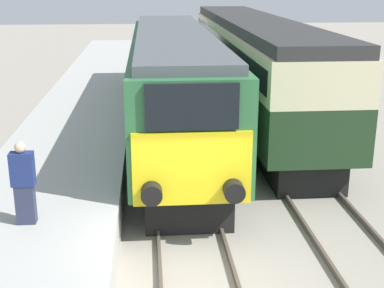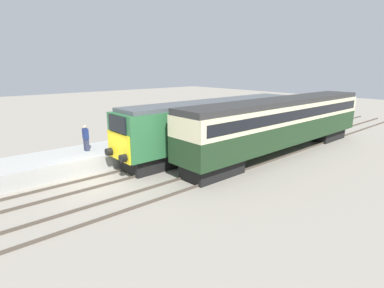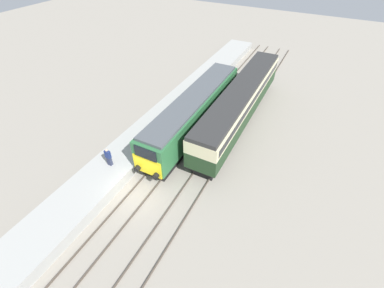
{
  "view_description": "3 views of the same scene",
  "coord_description": "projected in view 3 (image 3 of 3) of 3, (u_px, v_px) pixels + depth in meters",
  "views": [
    {
      "loc": [
        -0.87,
        -8.9,
        5.57
      ],
      "look_at": [
        0.0,
        1.49,
        2.31
      ],
      "focal_mm": 50.0,
      "sensor_mm": 36.0,
      "label": 1
    },
    {
      "loc": [
        15.09,
        -6.18,
        6.19
      ],
      "look_at": [
        1.7,
        5.49,
        1.6
      ],
      "focal_mm": 28.0,
      "sensor_mm": 36.0,
      "label": 2
    },
    {
      "loc": [
        9.21,
        -9.01,
        15.69
      ],
      "look_at": [
        1.7,
        5.49,
        1.6
      ],
      "focal_mm": 24.0,
      "sensor_mm": 36.0,
      "label": 3
    }
  ],
  "objects": [
    {
      "name": "ground_plane",
      "position": [
        139.0,
        195.0,
        19.51
      ],
      "size": [
        120.0,
        120.0,
        0.0
      ],
      "primitive_type": "plane",
      "color": "gray"
    },
    {
      "name": "passenger_carriage",
      "position": [
        241.0,
        101.0,
        25.2
      ],
      "size": [
        2.75,
        18.39,
        4.03
      ],
      "color": "black",
      "rests_on": "ground_plane"
    },
    {
      "name": "platform_left",
      "position": [
        159.0,
        123.0,
        25.72
      ],
      "size": [
        3.5,
        50.0,
        0.97
      ],
      "color": "#A8A8A3",
      "rests_on": "ground_plane"
    },
    {
      "name": "locomotive",
      "position": [
        194.0,
        111.0,
        24.29
      ],
      "size": [
        2.7,
        16.0,
        3.87
      ],
      "color": "black",
      "rests_on": "ground_plane"
    },
    {
      "name": "rails_near_track",
      "position": [
        173.0,
        154.0,
        22.82
      ],
      "size": [
        1.51,
        60.0,
        0.14
      ],
      "color": "#4C4238",
      "rests_on": "ground_plane"
    },
    {
      "name": "rails_far_track",
      "position": [
        207.0,
        167.0,
        21.64
      ],
      "size": [
        1.5,
        60.0,
        0.14
      ],
      "color": "#4C4238",
      "rests_on": "ground_plane"
    },
    {
      "name": "person_on_platform",
      "position": [
        108.0,
        157.0,
        20.08
      ],
      "size": [
        0.44,
        0.26,
        1.66
      ],
      "color": "#2D334C",
      "rests_on": "platform_left"
    }
  ]
}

